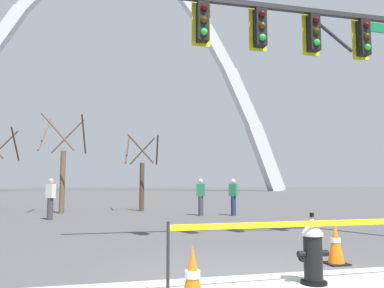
{
  "coord_description": "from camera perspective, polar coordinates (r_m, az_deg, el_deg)",
  "views": [
    {
      "loc": [
        -2.29,
        -5.45,
        1.41
      ],
      "look_at": [
        0.19,
        5.0,
        2.5
      ],
      "focal_mm": 36.1,
      "sensor_mm": 36.0,
      "label": 1
    }
  ],
  "objects": [
    {
      "name": "traffic_cone_mid_sidewalk",
      "position": [
        4.49,
        0.08,
        -19.38
      ],
      "size": [
        0.36,
        0.36,
        0.73
      ],
      "color": "black",
      "rests_on": "ground"
    },
    {
      "name": "pedestrian_walking_left",
      "position": [
        16.0,
        -20.19,
        -7.56
      ],
      "size": [
        0.39,
        0.38,
        1.59
      ],
      "color": "#38383D",
      "rests_on": "ground"
    },
    {
      "name": "traffic_signal_gantry",
      "position": [
        10.22,
        19.68,
        11.58
      ],
      "size": [
        7.82,
        0.44,
        6.0
      ],
      "color": "#232326",
      "rests_on": "ground"
    },
    {
      "name": "fire_hydrant",
      "position": [
        5.89,
        17.38,
        -14.76
      ],
      "size": [
        0.46,
        0.48,
        0.99
      ],
      "color": "black",
      "rests_on": "ground"
    },
    {
      "name": "ground_plane",
      "position": [
        6.08,
        9.7,
        -19.14
      ],
      "size": [
        240.0,
        240.0,
        0.0
      ],
      "primitive_type": "plane",
      "color": "#474749"
    },
    {
      "name": "tree_left_mid",
      "position": [
        19.1,
        -18.56,
        -3.59
      ],
      "size": [
        2.11,
        2.12,
        4.59
      ],
      "color": "brown",
      "rests_on": "ground"
    },
    {
      "name": "traffic_cone_by_hydrant",
      "position": [
        7.41,
        20.46,
        -13.61
      ],
      "size": [
        0.36,
        0.36,
        0.73
      ],
      "color": "black",
      "rests_on": "ground"
    },
    {
      "name": "tree_center_left",
      "position": [
        19.83,
        -7.42,
        -4.9
      ],
      "size": [
        1.77,
        1.78,
        3.83
      ],
      "color": "#473323",
      "rests_on": "ground"
    },
    {
      "name": "pedestrian_standing_center",
      "position": [
        16.93,
        1.3,
        -7.8
      ],
      "size": [
        0.39,
        0.34,
        1.59
      ],
      "color": "#38383D",
      "rests_on": "ground"
    },
    {
      "name": "monument_arch",
      "position": [
        65.12,
        -11.06,
        9.34
      ],
      "size": [
        58.33,
        2.3,
        40.84
      ],
      "color": "silver",
      "rests_on": "ground"
    },
    {
      "name": "pedestrian_walking_right",
      "position": [
        17.06,
        6.12,
        -7.75
      ],
      "size": [
        0.38,
        0.38,
        1.59
      ],
      "color": "#232847",
      "rests_on": "ground"
    },
    {
      "name": "caution_tape_barrier",
      "position": [
        5.74,
        17.61,
        -13.46
      ],
      "size": [
        4.15,
        0.15,
        0.93
      ],
      "color": "#232326",
      "rests_on": "ground"
    }
  ]
}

